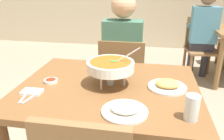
% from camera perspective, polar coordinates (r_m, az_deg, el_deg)
% --- Properties ---
extents(dining_table_main, '(1.15, 0.93, 0.77)m').
position_cam_1_polar(dining_table_main, '(1.53, -0.96, -7.88)').
color(dining_table_main, brown).
rests_on(dining_table_main, ground_plane).
extents(chair_diner_main, '(0.44, 0.44, 0.90)m').
position_cam_1_polar(chair_diner_main, '(2.26, 2.58, -1.83)').
color(chair_diner_main, brown).
rests_on(chair_diner_main, ground_plane).
extents(diner_main, '(0.40, 0.45, 1.31)m').
position_cam_1_polar(diner_main, '(2.21, 2.79, 4.13)').
color(diner_main, '#2D2D38').
rests_on(diner_main, ground_plane).
extents(curry_bowl, '(0.33, 0.30, 0.26)m').
position_cam_1_polar(curry_bowl, '(1.44, -0.38, 0.96)').
color(curry_bowl, silver).
rests_on(curry_bowl, dining_table_main).
extents(rice_plate, '(0.24, 0.24, 0.06)m').
position_cam_1_polar(rice_plate, '(1.18, 3.19, -9.79)').
color(rice_plate, white).
rests_on(rice_plate, dining_table_main).
extents(appetizer_plate, '(0.24, 0.24, 0.06)m').
position_cam_1_polar(appetizer_plate, '(1.48, 13.62, -3.72)').
color(appetizer_plate, white).
rests_on(appetizer_plate, dining_table_main).
extents(sauce_dish, '(0.09, 0.09, 0.02)m').
position_cam_1_polar(sauce_dish, '(1.57, -15.01, -2.62)').
color(sauce_dish, white).
rests_on(sauce_dish, dining_table_main).
extents(napkin_folded, '(0.12, 0.08, 0.02)m').
position_cam_1_polar(napkin_folded, '(1.46, -19.36, -5.17)').
color(napkin_folded, white).
rests_on(napkin_folded, dining_table_main).
extents(fork_utensil, '(0.04, 0.17, 0.01)m').
position_cam_1_polar(fork_utensil, '(1.44, -20.97, -6.10)').
color(fork_utensil, silver).
rests_on(fork_utensil, dining_table_main).
extents(spoon_utensil, '(0.05, 0.17, 0.01)m').
position_cam_1_polar(spoon_utensil, '(1.41, -19.21, -6.33)').
color(spoon_utensil, silver).
rests_on(spoon_utensil, dining_table_main).
extents(drink_glass, '(0.07, 0.07, 0.13)m').
position_cam_1_polar(drink_glass, '(1.18, 19.26, -9.14)').
color(drink_glass, silver).
rests_on(drink_glass, dining_table_main).
extents(chair_bg_middle, '(0.49, 0.49, 0.90)m').
position_cam_1_polar(chair_bg_middle, '(3.68, 21.28, 6.02)').
color(chair_bg_middle, brown).
rests_on(chair_bg_middle, ground_plane).
extents(patron_bg_middle, '(0.40, 0.45, 1.31)m').
position_cam_1_polar(patron_bg_middle, '(3.55, 21.79, 9.34)').
color(patron_bg_middle, '#2D2D38').
rests_on(patron_bg_middle, ground_plane).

